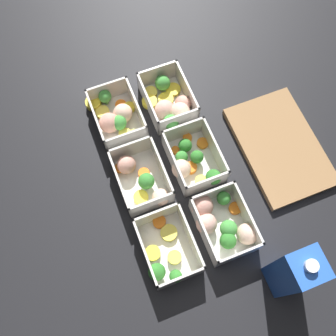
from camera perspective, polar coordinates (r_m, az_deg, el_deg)
ground_plane at (r=0.95m, az=0.00°, el=-0.50°), size 4.00×4.00×0.00m
container_near_left at (r=0.99m, az=-7.62°, el=7.44°), size 0.17×0.13×0.07m
container_near_center at (r=0.92m, az=-3.89°, el=-1.51°), size 0.16×0.11×0.07m
container_near_right at (r=0.87m, az=-0.22°, el=-12.00°), size 0.16×0.12×0.07m
container_far_left at (r=1.00m, az=0.27°, el=9.25°), size 0.16×0.13×0.07m
container_far_center at (r=0.93m, az=3.61°, el=0.96°), size 0.16×0.12×0.07m
container_far_right at (r=0.89m, az=7.80°, el=-7.83°), size 0.17×0.13×0.07m
juice_carton at (r=0.83m, az=17.81°, el=-14.26°), size 0.07×0.07×0.20m
cutting_board at (r=1.00m, az=15.90°, el=3.05°), size 0.28×0.18×0.02m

